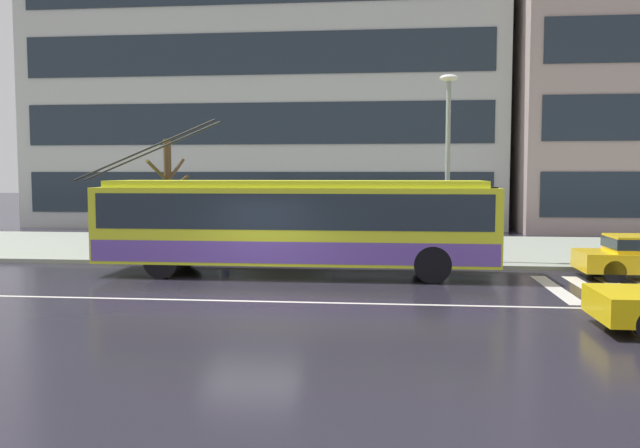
{
  "coord_description": "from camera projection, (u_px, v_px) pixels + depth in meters",
  "views": [
    {
      "loc": [
        3.55,
        -16.57,
        3.06
      ],
      "look_at": [
        1.4,
        3.54,
        1.5
      ],
      "focal_mm": 37.17,
      "sensor_mm": 36.0,
      "label": 1
    }
  ],
  "objects": [
    {
      "name": "lane_centre_line",
      "position": [
        241.0,
        301.0,
        15.85
      ],
      "size": [
        72.0,
        0.14,
        0.01
      ],
      "primitive_type": "cube",
      "color": "silver",
      "rests_on": "ground_plane"
    },
    {
      "name": "crosswalk_stripe_inner_a",
      "position": [
        591.0,
        289.0,
        17.4
      ],
      "size": [
        0.44,
        4.4,
        0.01
      ],
      "primitive_type": "cube",
      "color": "beige",
      "rests_on": "ground_plane"
    },
    {
      "name": "sidewalk_slab",
      "position": [
        301.0,
        248.0,
        26.57
      ],
      "size": [
        80.0,
        10.0,
        0.14
      ],
      "primitive_type": "cube",
      "color": "gray",
      "rests_on": "ground_plane"
    },
    {
      "name": "bus_shelter",
      "position": [
        277.0,
        203.0,
        23.05
      ],
      "size": [
        3.9,
        1.78,
        2.47
      ],
      "color": "gray",
      "rests_on": "sidewalk_slab"
    },
    {
      "name": "trolleybus",
      "position": [
        296.0,
        223.0,
        19.84
      ],
      "size": [
        12.68,
        2.59,
        4.65
      ],
      "color": "yellow",
      "rests_on": "ground_plane"
    },
    {
      "name": "pedestrian_at_shelter",
      "position": [
        159.0,
        212.0,
        22.5
      ],
      "size": [
        1.38,
        1.38,
        2.02
      ],
      "color": "#232251",
      "rests_on": "sidewalk_slab"
    },
    {
      "name": "street_tree_bare",
      "position": [
        168.0,
        191.0,
        23.59
      ],
      "size": [
        1.37,
        2.52,
        4.13
      ],
      "color": "#4F3B24",
      "rests_on": "sidewalk_slab"
    },
    {
      "name": "office_tower_corner_left",
      "position": [
        273.0,
        69.0,
        40.8
      ],
      "size": [
        27.07,
        12.13,
        18.85
      ],
      "color": "#B3B7B3",
      "rests_on": "ground_plane"
    },
    {
      "name": "crosswalk_stripe_edge_near",
      "position": [
        556.0,
        289.0,
        17.5
      ],
      "size": [
        0.44,
        4.4,
        0.01
      ],
      "primitive_type": "cube",
      "color": "beige",
      "rests_on": "ground_plane"
    },
    {
      "name": "street_lamp",
      "position": [
        448.0,
        150.0,
        21.79
      ],
      "size": [
        0.6,
        0.32,
        6.14
      ],
      "color": "gray",
      "rests_on": "sidewalk_slab"
    },
    {
      "name": "pedestrian_approaching_curb",
      "position": [
        225.0,
        209.0,
        24.08
      ],
      "size": [
        1.21,
        1.21,
        2.03
      ],
      "color": "navy",
      "rests_on": "sidewalk_slab"
    },
    {
      "name": "ground_plane",
      "position": [
        251.0,
        292.0,
        17.04
      ],
      "size": [
        160.0,
        160.0,
        0.0
      ],
      "primitive_type": "plane",
      "color": "#23202A"
    },
    {
      "name": "crosswalk_stripe_center",
      "position": [
        627.0,
        290.0,
        17.31
      ],
      "size": [
        0.44,
        4.4,
        0.01
      ],
      "primitive_type": "cube",
      "color": "beige",
      "rests_on": "ground_plane"
    }
  ]
}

